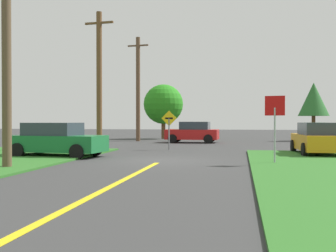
{
  "coord_description": "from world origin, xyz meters",
  "views": [
    {
      "loc": [
        3.34,
        -17.7,
        1.74
      ],
      "look_at": [
        -0.26,
        3.12,
        1.45
      ],
      "focal_mm": 44.92,
      "sensor_mm": 36.0,
      "label": 1
    }
  ],
  "objects": [
    {
      "name": "car_on_crossroad",
      "position": [
        7.18,
        4.17,
        0.81
      ],
      "size": [
        2.32,
        4.37,
        1.62
      ],
      "rotation": [
        0.0,
        0.0,
        1.62
      ],
      "color": "orange",
      "rests_on": "ground"
    },
    {
      "name": "parked_car_near_building",
      "position": [
        -5.29,
        1.03,
        0.81
      ],
      "size": [
        4.66,
        2.46,
        1.62
      ],
      "rotation": [
        0.0,
        0.0,
        -0.11
      ],
      "color": "#196B33",
      "rests_on": "ground"
    },
    {
      "name": "pine_tree_center",
      "position": [
        -3.75,
        20.77,
        3.22
      ],
      "size": [
        3.68,
        3.68,
        5.08
      ],
      "color": "brown",
      "rests_on": "ground"
    },
    {
      "name": "utility_pole_far",
      "position": [
        -5.06,
        16.25,
        4.4
      ],
      "size": [
        1.8,
        0.36,
        8.62
      ],
      "color": "brown",
      "rests_on": "ground"
    },
    {
      "name": "utility_pole_mid",
      "position": [
        -4.94,
        6.19,
        4.18
      ],
      "size": [
        1.8,
        0.33,
        8.16
      ],
      "color": "brown",
      "rests_on": "ground"
    },
    {
      "name": "lane_stripe_center",
      "position": [
        0.0,
        -8.0,
        0.01
      ],
      "size": [
        0.2,
        14.0,
        0.01
      ],
      "primitive_type": "cube",
      "color": "yellow",
      "rests_on": "ground"
    },
    {
      "name": "ground_plane",
      "position": [
        0.0,
        0.0,
        0.0
      ],
      "size": [
        120.0,
        120.0,
        0.0
      ],
      "primitive_type": "plane",
      "color": "#383838"
    },
    {
      "name": "direction_sign",
      "position": [
        -0.77,
        6.43,
        1.43
      ],
      "size": [
        0.91,
        0.08,
        2.3
      ],
      "color": "slate",
      "rests_on": "ground"
    },
    {
      "name": "oak_tree_left",
      "position": [
        9.37,
        19.02,
        3.47
      ],
      "size": [
        2.54,
        2.54,
        4.89
      ],
      "color": "brown",
      "rests_on": "ground"
    },
    {
      "name": "utility_pole_near",
      "position": [
        -4.91,
        -3.87,
        4.77
      ],
      "size": [
        1.79,
        0.44,
        9.35
      ],
      "color": "brown",
      "rests_on": "ground"
    },
    {
      "name": "car_approaching_junction",
      "position": [
        -0.29,
        14.62,
        0.8
      ],
      "size": [
        4.08,
        2.29,
        1.62
      ],
      "rotation": [
        0.0,
        0.0,
        3.1
      ],
      "color": "red",
      "rests_on": "ground"
    },
    {
      "name": "stop_sign",
      "position": [
        4.67,
        -0.75,
        1.91
      ],
      "size": [
        0.76,
        0.21,
        2.7
      ],
      "rotation": [
        0.0,
        0.0,
        2.91
      ],
      "color": "#9EA0A8",
      "rests_on": "ground"
    }
  ]
}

